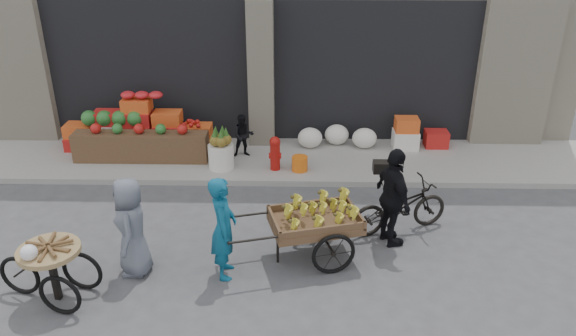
{
  "coord_description": "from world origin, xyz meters",
  "views": [
    {
      "loc": [
        0.82,
        -6.77,
        5.06
      ],
      "look_at": [
        0.65,
        1.54,
        1.1
      ],
      "focal_mm": 35.0,
      "sensor_mm": 36.0,
      "label": 1
    }
  ],
  "objects_px": {
    "pineapple_bin": "(221,156)",
    "cyclist": "(393,198)",
    "seated_person": "(243,136)",
    "vendor_woman": "(223,228)",
    "fire_hydrant": "(275,152)",
    "vendor_grey": "(132,227)",
    "bicycle": "(400,207)",
    "banana_cart": "(312,219)",
    "orange_bucket": "(300,164)",
    "tricycle_cart": "(51,265)"
  },
  "relations": [
    {
      "from": "pineapple_bin",
      "to": "cyclist",
      "type": "height_order",
      "value": "cyclist"
    },
    {
      "from": "seated_person",
      "to": "tricycle_cart",
      "type": "height_order",
      "value": "seated_person"
    },
    {
      "from": "pineapple_bin",
      "to": "cyclist",
      "type": "distance_m",
      "value": 4.03
    },
    {
      "from": "seated_person",
      "to": "bicycle",
      "type": "xyz_separation_m",
      "value": [
        2.87,
        -2.76,
        -0.13
      ]
    },
    {
      "from": "fire_hydrant",
      "to": "vendor_grey",
      "type": "relative_size",
      "value": 0.46
    },
    {
      "from": "fire_hydrant",
      "to": "vendor_grey",
      "type": "height_order",
      "value": "vendor_grey"
    },
    {
      "from": "cyclist",
      "to": "pineapple_bin",
      "type": "bearing_deg",
      "value": 30.86
    },
    {
      "from": "seated_person",
      "to": "bicycle",
      "type": "height_order",
      "value": "seated_person"
    },
    {
      "from": "cyclist",
      "to": "bicycle",
      "type": "bearing_deg",
      "value": -45.88
    },
    {
      "from": "banana_cart",
      "to": "vendor_grey",
      "type": "bearing_deg",
      "value": 173.61
    },
    {
      "from": "banana_cart",
      "to": "tricycle_cart",
      "type": "height_order",
      "value": "banana_cart"
    },
    {
      "from": "orange_bucket",
      "to": "seated_person",
      "type": "height_order",
      "value": "seated_person"
    },
    {
      "from": "vendor_woman",
      "to": "bicycle",
      "type": "bearing_deg",
      "value": -69.22
    },
    {
      "from": "vendor_woman",
      "to": "pineapple_bin",
      "type": "bearing_deg",
      "value": 3.94
    },
    {
      "from": "fire_hydrant",
      "to": "seated_person",
      "type": "distance_m",
      "value": 0.96
    },
    {
      "from": "fire_hydrant",
      "to": "bicycle",
      "type": "relative_size",
      "value": 0.41
    },
    {
      "from": "banana_cart",
      "to": "orange_bucket",
      "type": "bearing_deg",
      "value": 78.61
    },
    {
      "from": "tricycle_cart",
      "to": "pineapple_bin",
      "type": "bearing_deg",
      "value": 77.04
    },
    {
      "from": "fire_hydrant",
      "to": "tricycle_cart",
      "type": "xyz_separation_m",
      "value": [
        -2.9,
        -4.04,
        0.06
      ]
    },
    {
      "from": "vendor_grey",
      "to": "tricycle_cart",
      "type": "bearing_deg",
      "value": -61.88
    },
    {
      "from": "vendor_grey",
      "to": "bicycle",
      "type": "distance_m",
      "value": 4.32
    },
    {
      "from": "vendor_grey",
      "to": "cyclist",
      "type": "relative_size",
      "value": 0.93
    },
    {
      "from": "vendor_woman",
      "to": "tricycle_cart",
      "type": "xyz_separation_m",
      "value": [
        -2.29,
        -0.63,
        -0.24
      ]
    },
    {
      "from": "orange_bucket",
      "to": "vendor_grey",
      "type": "distance_m",
      "value": 4.15
    },
    {
      "from": "pineapple_bin",
      "to": "tricycle_cart",
      "type": "relative_size",
      "value": 0.36
    },
    {
      "from": "seated_person",
      "to": "vendor_woman",
      "type": "bearing_deg",
      "value": -98.64
    },
    {
      "from": "seated_person",
      "to": "vendor_woman",
      "type": "distance_m",
      "value": 4.06
    },
    {
      "from": "fire_hydrant",
      "to": "bicycle",
      "type": "bearing_deg",
      "value": -44.19
    },
    {
      "from": "bicycle",
      "to": "seated_person",
      "type": "bearing_deg",
      "value": 26.81
    },
    {
      "from": "pineapple_bin",
      "to": "orange_bucket",
      "type": "height_order",
      "value": "pineapple_bin"
    },
    {
      "from": "vendor_woman",
      "to": "vendor_grey",
      "type": "bearing_deg",
      "value": 83.79
    },
    {
      "from": "pineapple_bin",
      "to": "vendor_woman",
      "type": "distance_m",
      "value": 3.52
    },
    {
      "from": "bicycle",
      "to": "fire_hydrant",
      "type": "bearing_deg",
      "value": 26.49
    },
    {
      "from": "orange_bucket",
      "to": "fire_hydrant",
      "type": "bearing_deg",
      "value": 174.29
    },
    {
      "from": "orange_bucket",
      "to": "vendor_grey",
      "type": "xyz_separation_m",
      "value": [
        -2.45,
        -3.31,
        0.5
      ]
    },
    {
      "from": "seated_person",
      "to": "banana_cart",
      "type": "bearing_deg",
      "value": -78.92
    },
    {
      "from": "bicycle",
      "to": "pineapple_bin",
      "type": "bearing_deg",
      "value": 37.24
    },
    {
      "from": "orange_bucket",
      "to": "banana_cart",
      "type": "distance_m",
      "value": 2.94
    },
    {
      "from": "banana_cart",
      "to": "vendor_woman",
      "type": "bearing_deg",
      "value": -175.84
    },
    {
      "from": "fire_hydrant",
      "to": "banana_cart",
      "type": "xyz_separation_m",
      "value": [
        0.69,
        -2.95,
        0.19
      ]
    },
    {
      "from": "seated_person",
      "to": "vendor_grey",
      "type": "height_order",
      "value": "vendor_grey"
    },
    {
      "from": "vendor_grey",
      "to": "cyclist",
      "type": "height_order",
      "value": "cyclist"
    },
    {
      "from": "fire_hydrant",
      "to": "bicycle",
      "type": "height_order",
      "value": "bicycle"
    },
    {
      "from": "pineapple_bin",
      "to": "cyclist",
      "type": "xyz_separation_m",
      "value": [
        3.07,
        -2.56,
        0.46
      ]
    },
    {
      "from": "bicycle",
      "to": "tricycle_cart",
      "type": "bearing_deg",
      "value": 91.5
    },
    {
      "from": "tricycle_cart",
      "to": "vendor_grey",
      "type": "relative_size",
      "value": 0.95
    },
    {
      "from": "pineapple_bin",
      "to": "cyclist",
      "type": "relative_size",
      "value": 0.31
    },
    {
      "from": "tricycle_cart",
      "to": "orange_bucket",
      "type": "bearing_deg",
      "value": 60.35
    },
    {
      "from": "orange_bucket",
      "to": "cyclist",
      "type": "distance_m",
      "value": 2.92
    },
    {
      "from": "cyclist",
      "to": "fire_hydrant",
      "type": "bearing_deg",
      "value": 18.82
    }
  ]
}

